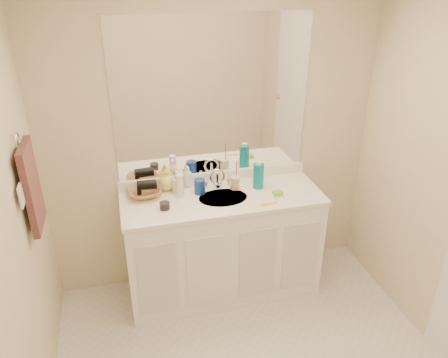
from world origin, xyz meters
TOP-DOWN VIEW (x-y plane):
  - wall_back at (0.00, 1.30)m, footprint 2.60×0.02m
  - vanity_cabinet at (0.00, 1.02)m, footprint 1.50×0.55m
  - countertop at (0.00, 1.02)m, footprint 1.52×0.57m
  - backsplash at (0.00, 1.29)m, footprint 1.52×0.03m
  - sink_basin at (0.00, 1.00)m, footprint 0.37×0.37m
  - faucet at (0.00, 1.18)m, footprint 0.02×0.02m
  - mirror at (0.00, 1.29)m, footprint 1.48×0.01m
  - blue_mug at (-0.15, 1.12)m, footprint 0.09×0.09m
  - tan_cup at (0.13, 1.12)m, footprint 0.08×0.08m
  - toothbrush at (0.14, 1.12)m, footprint 0.01×0.04m
  - mouthwash_bottle at (0.31, 1.10)m, footprint 0.11×0.11m
  - soap_dish at (0.41, 0.93)m, footprint 0.10×0.08m
  - green_soap at (0.41, 0.93)m, footprint 0.07×0.06m
  - orange_comb at (0.30, 0.82)m, footprint 0.13×0.04m
  - dark_jar at (-0.44, 0.95)m, footprint 0.09×0.09m
  - extra_white_bottle at (-0.31, 1.11)m, footprint 0.07×0.07m
  - soap_bottle_white at (-0.22, 1.25)m, footprint 0.07×0.07m
  - soap_bottle_cream at (-0.32, 1.19)m, footprint 0.08×0.09m
  - soap_bottle_yellow at (-0.39, 1.24)m, footprint 0.14×0.14m
  - wicker_basket at (-0.56, 1.18)m, footprint 0.27×0.27m
  - hair_dryer at (-0.54, 1.18)m, footprint 0.15×0.08m
  - towel_ring at (-1.27, 0.77)m, footprint 0.01×0.11m
  - hand_towel at (-1.25, 0.77)m, footprint 0.04×0.32m
  - switch_plate at (-1.27, 0.57)m, footprint 0.01×0.08m

SIDE VIEW (x-z plane):
  - vanity_cabinet at x=0.00m, z-range 0.00..0.85m
  - countertop at x=0.00m, z-range 0.85..0.88m
  - sink_basin at x=0.00m, z-range 0.86..0.88m
  - orange_comb at x=0.30m, z-range 0.88..0.89m
  - soap_dish at x=0.41m, z-range 0.88..0.89m
  - green_soap at x=0.41m, z-range 0.89..0.92m
  - dark_jar at x=-0.44m, z-range 0.88..0.93m
  - wicker_basket at x=-0.56m, z-range 0.88..0.94m
  - backsplash at x=0.00m, z-range 0.88..0.96m
  - tan_cup at x=0.13m, z-range 0.88..0.98m
  - faucet at x=0.00m, z-range 0.88..0.99m
  - blue_mug at x=-0.15m, z-range 0.88..0.99m
  - soap_bottle_yellow at x=-0.39m, z-range 0.88..1.05m
  - soap_bottle_white at x=-0.22m, z-range 0.88..1.05m
  - soap_bottle_cream at x=-0.32m, z-range 0.88..1.05m
  - extra_white_bottle at x=-0.31m, z-range 0.88..1.06m
  - hair_dryer at x=-0.54m, z-range 0.93..1.01m
  - mouthwash_bottle at x=0.31m, z-range 0.88..1.08m
  - toothbrush at x=0.14m, z-range 0.94..1.12m
  - wall_back at x=0.00m, z-range 0.00..2.40m
  - hand_towel at x=-1.25m, z-range 0.98..1.52m
  - switch_plate at x=-1.27m, z-range 1.24..1.36m
  - towel_ring at x=-1.27m, z-range 1.49..1.61m
  - mirror at x=0.00m, z-range 0.96..2.16m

